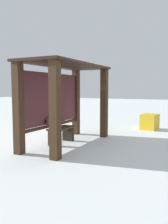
# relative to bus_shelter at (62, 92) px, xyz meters

# --- Properties ---
(ground_plane) EXTENTS (60.00, 60.00, 0.00)m
(ground_plane) POSITION_rel_bus_shelter_xyz_m (0.00, -0.18, -1.47)
(ground_plane) COLOR white
(bus_shelter) EXTENTS (3.16, 1.34, 2.25)m
(bus_shelter) POSITION_rel_bus_shelter_xyz_m (0.00, 0.00, 0.00)
(bus_shelter) COLOR #3B2516
(bus_shelter) RESTS_ON ground
(bench_left_inside) EXTENTS (0.95, 0.40, 0.74)m
(bench_left_inside) POSITION_rel_bus_shelter_xyz_m (0.00, 0.07, -1.14)
(bench_left_inside) COLOR #4F2F1E
(bench_left_inside) RESTS_ON ground
(grit_bin) EXTENTS (0.76, 0.64, 0.60)m
(grit_bin) POSITION_rel_bus_shelter_xyz_m (3.50, -1.74, -1.17)
(grit_bin) COLOR yellow
(grit_bin) RESTS_ON ground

